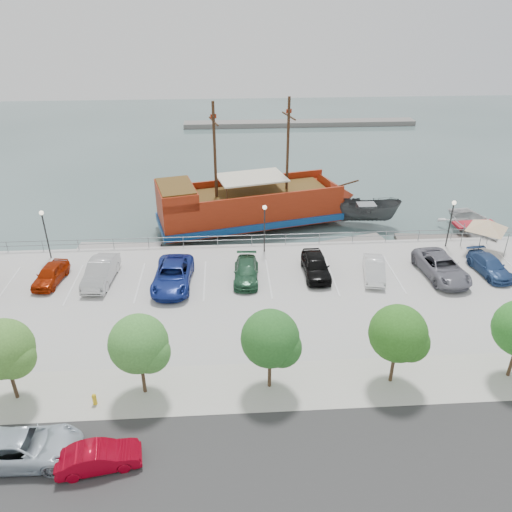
{
  "coord_description": "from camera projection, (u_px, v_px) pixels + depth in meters",
  "views": [
    {
      "loc": [
        -3.12,
        -31.41,
        19.96
      ],
      "look_at": [
        -1.0,
        2.0,
        2.0
      ],
      "focal_mm": 35.0,
      "sensor_mm": 36.0,
      "label": 1
    }
  ],
  "objects": [
    {
      "name": "ground",
      "position": [
        271.0,
        303.0,
        37.7
      ],
      "size": [
        160.0,
        160.0,
        0.0
      ],
      "primitive_type": "plane",
      "color": "#384D4A"
    },
    {
      "name": "street",
      "position": [
        302.0,
        476.0,
        23.15
      ],
      "size": [
        100.0,
        8.0,
        0.04
      ],
      "primitive_type": "cube",
      "color": "#303030",
      "rests_on": "land_slab"
    },
    {
      "name": "sidewalk",
      "position": [
        287.0,
        385.0,
        28.43
      ],
      "size": [
        100.0,
        4.0,
        0.05
      ],
      "primitive_type": "cube",
      "color": "#B5B2A4",
      "rests_on": "land_slab"
    },
    {
      "name": "seawall_railing",
      "position": [
        263.0,
        239.0,
        43.84
      ],
      "size": [
        50.0,
        0.06,
        1.0
      ],
      "color": "slate",
      "rests_on": "land_slab"
    },
    {
      "name": "far_shore",
      "position": [
        300.0,
        123.0,
        86.44
      ],
      "size": [
        40.0,
        3.0,
        0.8
      ],
      "primitive_type": "cube",
      "color": "slate",
      "rests_on": "ground"
    },
    {
      "name": "pirate_ship",
      "position": [
        264.0,
        205.0,
        49.18
      ],
      "size": [
        20.92,
        10.13,
        12.95
      ],
      "rotation": [
        0.0,
        0.0,
        0.24
      ],
      "color": "maroon",
      "rests_on": "ground"
    },
    {
      "name": "patrol_boat",
      "position": [
        366.0,
        213.0,
        49.59
      ],
      "size": [
        7.03,
        3.89,
        2.57
      ],
      "primitive_type": "imported",
      "rotation": [
        0.0,
        0.0,
        1.35
      ],
      "color": "#3F4244",
      "rests_on": "ground"
    },
    {
      "name": "speedboat",
      "position": [
        475.0,
        228.0,
        47.77
      ],
      "size": [
        5.68,
        7.67,
        1.53
      ],
      "primitive_type": "imported",
      "rotation": [
        0.0,
        0.0,
        0.06
      ],
      "color": "silver",
      "rests_on": "ground"
    },
    {
      "name": "dock_west",
      "position": [
        119.0,
        250.0,
        44.97
      ],
      "size": [
        7.57,
        2.66,
        0.42
      ],
      "primitive_type": "cube",
      "rotation": [
        0.0,
        0.0,
        -0.07
      ],
      "color": "gray",
      "rests_on": "ground"
    },
    {
      "name": "dock_mid",
      "position": [
        351.0,
        243.0,
        46.17
      ],
      "size": [
        6.68,
        3.47,
        0.37
      ],
      "primitive_type": "cube",
      "rotation": [
        0.0,
        0.0,
        0.27
      ],
      "color": "gray",
      "rests_on": "ground"
    },
    {
      "name": "dock_east",
      "position": [
        434.0,
        241.0,
        46.6
      ],
      "size": [
        7.23,
        2.81,
        0.4
      ],
      "primitive_type": "cube",
      "rotation": [
        0.0,
        0.0,
        -0.11
      ],
      "color": "#67605A",
      "rests_on": "ground"
    },
    {
      "name": "canopy_tent",
      "position": [
        489.0,
        220.0,
        41.61
      ],
      "size": [
        4.48,
        4.48,
        3.39
      ],
      "rotation": [
        0.0,
        0.0,
        0.1
      ],
      "color": "slate",
      "rests_on": "land_slab"
    },
    {
      "name": "street_van",
      "position": [
        24.0,
        447.0,
        23.66
      ],
      "size": [
        5.45,
        2.54,
        1.51
      ],
      "primitive_type": "imported",
      "rotation": [
        0.0,
        0.0,
        1.56
      ],
      "color": "#B2C0CD",
      "rests_on": "street"
    },
    {
      "name": "street_sedan",
      "position": [
        99.0,
        457.0,
        23.3
      ],
      "size": [
        4.05,
        2.01,
        1.28
      ],
      "primitive_type": "imported",
      "rotation": [
        0.0,
        0.0,
        1.75
      ],
      "color": "#9B0216",
      "rests_on": "street"
    },
    {
      "name": "fire_hydrant",
      "position": [
        94.0,
        399.0,
        26.95
      ],
      "size": [
        0.25,
        0.25,
        0.73
      ],
      "rotation": [
        0.0,
        0.0,
        0.4
      ],
      "color": "gold",
      "rests_on": "sidewalk"
    },
    {
      "name": "lamp_post_left",
      "position": [
        44.0,
        226.0,
        40.55
      ],
      "size": [
        0.36,
        0.36,
        4.28
      ],
      "color": "black",
      "rests_on": "land_slab"
    },
    {
      "name": "lamp_post_mid",
      "position": [
        265.0,
        220.0,
        41.56
      ],
      "size": [
        0.36,
        0.36,
        4.28
      ],
      "color": "black",
      "rests_on": "land_slab"
    },
    {
      "name": "lamp_post_right",
      "position": [
        452.0,
        215.0,
        42.45
      ],
      "size": [
        0.36,
        0.36,
        4.28
      ],
      "color": "black",
      "rests_on": "land_slab"
    },
    {
      "name": "tree_b",
      "position": [
        6.0,
        351.0,
        25.98
      ],
      "size": [
        3.3,
        3.2,
        5.0
      ],
      "color": "#473321",
      "rests_on": "sidewalk"
    },
    {
      "name": "tree_c",
      "position": [
        141.0,
        346.0,
        26.37
      ],
      "size": [
        3.3,
        3.2,
        5.0
      ],
      "color": "#473321",
      "rests_on": "sidewalk"
    },
    {
      "name": "tree_d",
      "position": [
        273.0,
        341.0,
        26.76
      ],
      "size": [
        3.3,
        3.2,
        5.0
      ],
      "color": "#473321",
      "rests_on": "sidewalk"
    },
    {
      "name": "tree_e",
      "position": [
        401.0,
        336.0,
        27.15
      ],
      "size": [
        3.3,
        3.2,
        5.0
      ],
      "color": "#473321",
      "rests_on": "sidewalk"
    },
    {
      "name": "parked_car_a",
      "position": [
        50.0,
        274.0,
        38.13
      ],
      "size": [
        2.26,
        4.33,
        1.41
      ],
      "primitive_type": "imported",
      "rotation": [
        0.0,
        0.0,
        -0.15
      ],
      "color": "#9B2003",
      "rests_on": "land_slab"
    },
    {
      "name": "parked_car_b",
      "position": [
        101.0,
        272.0,
        38.16
      ],
      "size": [
        2.2,
        5.21,
        1.67
      ],
      "primitive_type": "imported",
      "rotation": [
        0.0,
        0.0,
        -0.08
      ],
      "color": "#B1B1B1",
      "rests_on": "land_slab"
    },
    {
      "name": "parked_car_c",
      "position": [
        173.0,
        275.0,
        37.71
      ],
      "size": [
        3.05,
        6.13,
        1.67
      ],
      "primitive_type": "imported",
      "rotation": [
        0.0,
        0.0,
        -0.05
      ],
      "color": "navy",
      "rests_on": "land_slab"
    },
    {
      "name": "parked_car_d",
      "position": [
        246.0,
        272.0,
        38.53
      ],
      "size": [
        2.19,
        4.77,
        1.35
      ],
      "primitive_type": "imported",
      "rotation": [
        0.0,
        0.0,
        -0.06
      ],
      "color": "#224E33",
      "rests_on": "land_slab"
    },
    {
      "name": "parked_car_e",
      "position": [
        316.0,
        266.0,
        39.09
      ],
      "size": [
        1.94,
        4.82,
        1.64
      ],
      "primitive_type": "imported",
      "rotation": [
        0.0,
        0.0,
        0.0
      ],
      "color": "black",
      "rests_on": "land_slab"
    },
    {
      "name": "parked_car_f",
      "position": [
        374.0,
        269.0,
        38.77
      ],
      "size": [
        2.31,
        4.51,
        1.42
      ],
      "primitive_type": "imported",
      "rotation": [
        0.0,
        0.0,
        -0.2
      ],
      "color": "white",
      "rests_on": "land_slab"
    },
    {
      "name": "parked_car_g",
      "position": [
        442.0,
        267.0,
        38.88
      ],
      "size": [
        3.28,
        6.1,
        1.63
      ],
      "primitive_type": "imported",
      "rotation": [
        0.0,
        0.0,
        0.1
      ],
      "color": "slate",
      "rests_on": "land_slab"
    },
    {
      "name": "parked_car_h",
      "position": [
        490.0,
        266.0,
        39.37
      ],
      "size": [
        2.37,
        4.77,
        1.33
      ],
      "primitive_type": "imported",
      "rotation": [
        0.0,
        0.0,
        0.11
      ],
      "color": "navy",
      "rests_on": "land_slab"
    }
  ]
}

